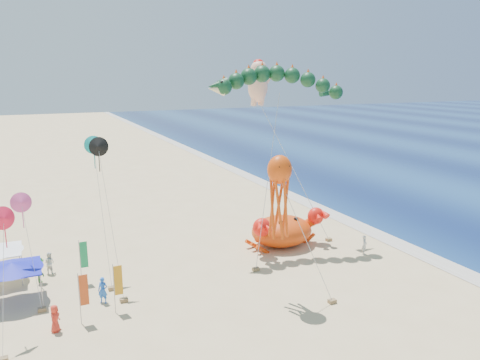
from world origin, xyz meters
The scene contains 10 objects.
ground centered at (0.00, 0.00, 0.00)m, with size 320.00×320.00×0.00m, color #D1B784.
foam_strip centered at (12.00, 0.00, 0.01)m, with size 320.00×320.00×0.00m, color silver.
crab_inflatable centered at (2.61, 3.37, 1.40)m, with size 7.26×5.14×3.18m.
dragon_kite centered at (2.22, 3.93, 13.45)m, with size 11.67×5.98×14.73m.
cherub_kite centered at (3.22, 9.38, 13.75)m, with size 4.92×7.79×15.77m.
octopus_kite centered at (-2.48, -5.01, 7.30)m, with size 3.93×2.96×9.56m.
canopy_blue centered at (-18.18, 1.60, 2.44)m, with size 3.74×3.74×2.71m.
feather_flags centered at (-15.16, -0.59, 2.01)m, with size 8.49×5.79×3.20m.
beachgoers centered at (-13.47, 1.96, 0.86)m, with size 25.13×9.70×1.82m.
small_kites centered at (-14.94, 1.16, 7.29)m, with size 7.17×10.01×10.40m.
Camera 1 is at (-16.46, -29.78, 14.39)m, focal length 35.00 mm.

